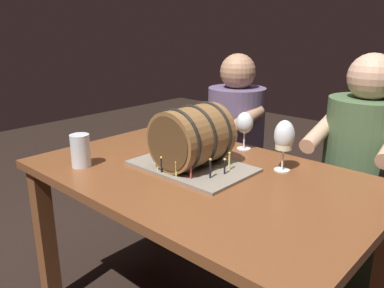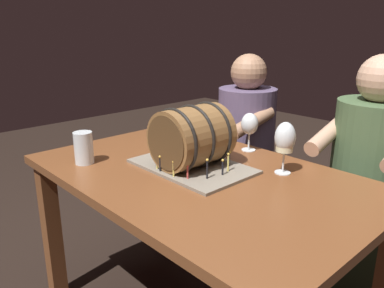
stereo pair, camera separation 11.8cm
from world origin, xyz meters
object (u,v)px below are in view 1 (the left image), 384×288
object	(u,v)px
wine_glass_red	(198,120)
person_seated_right	(357,186)
barrel_cake	(192,139)
person_seated_left	(235,158)
dining_table	(200,198)
beer_pint	(81,152)
wine_glass_empty	(245,124)
menu_card	(202,126)
wine_glass_white	(284,138)

from	to	relation	value
wine_glass_red	person_seated_right	size ratio (longest dim) A/B	0.15
barrel_cake	person_seated_left	world-z (taller)	person_seated_left
person_seated_left	person_seated_right	xyz separation A→B (m)	(0.72, 0.00, 0.03)
barrel_cake	wine_glass_red	bearing A→B (deg)	127.51
dining_table	beer_pint	size ratio (longest dim) A/B	10.10
dining_table	barrel_cake	xyz separation A→B (m)	(-0.06, 0.02, 0.23)
wine_glass_empty	beer_pint	world-z (taller)	wine_glass_empty
person_seated_left	person_seated_right	world-z (taller)	person_seated_right
beer_pint	menu_card	xyz separation A→B (m)	(0.14, 0.59, 0.02)
wine_glass_empty	person_seated_right	world-z (taller)	person_seated_right
barrel_cake	wine_glass_white	distance (m)	0.36
dining_table	wine_glass_white	distance (m)	0.41
menu_card	person_seated_left	xyz separation A→B (m)	(-0.10, 0.41, -0.29)
barrel_cake	person_seated_left	bearing A→B (deg)	113.10
menu_card	person_seated_left	distance (m)	0.51
menu_card	barrel_cake	bearing A→B (deg)	-62.99
wine_glass_red	menu_card	size ratio (longest dim) A/B	1.06
menu_card	person_seated_right	size ratio (longest dim) A/B	0.14
barrel_cake	menu_card	size ratio (longest dim) A/B	2.97
wine_glass_white	menu_card	distance (m)	0.50
wine_glass_empty	barrel_cake	bearing A→B (deg)	-91.85
wine_glass_red	beer_pint	bearing A→B (deg)	-104.12
beer_pint	person_seated_left	bearing A→B (deg)	87.61
wine_glass_red	beer_pint	xyz separation A→B (m)	(-0.14, -0.56, -0.05)
barrel_cake	wine_glass_white	xyz separation A→B (m)	(0.28, 0.22, 0.02)
wine_glass_white	beer_pint	bearing A→B (deg)	-140.90
beer_pint	menu_card	size ratio (longest dim) A/B	0.84
wine_glass_white	wine_glass_empty	bearing A→B (deg)	155.13
wine_glass_white	beer_pint	distance (m)	0.81
barrel_cake	person_seated_right	distance (m)	0.88
barrel_cake	person_seated_right	xyz separation A→B (m)	(0.42, 0.71, -0.30)
wine_glass_white	wine_glass_red	size ratio (longest dim) A/B	1.20
person_seated_left	person_seated_right	distance (m)	0.72
wine_glass_empty	person_seated_right	xyz separation A→B (m)	(0.41, 0.36, -0.31)
wine_glass_white	menu_card	world-z (taller)	wine_glass_white
beer_pint	person_seated_right	world-z (taller)	person_seated_right
wine_glass_empty	wine_glass_red	bearing A→B (deg)	-159.67
beer_pint	person_seated_left	world-z (taller)	person_seated_left
dining_table	menu_card	bearing A→B (deg)	130.36
barrel_cake	wine_glass_empty	bearing A→B (deg)	88.15
menu_card	wine_glass_white	bearing A→B (deg)	-16.87
wine_glass_white	person_seated_left	world-z (taller)	person_seated_left
dining_table	person_seated_left	size ratio (longest dim) A/B	1.19
dining_table	wine_glass_empty	size ratio (longest dim) A/B	7.72
wine_glass_white	menu_card	size ratio (longest dim) A/B	1.28
wine_glass_white	beer_pint	size ratio (longest dim) A/B	1.53
beer_pint	menu_card	bearing A→B (deg)	76.83
wine_glass_red	person_seated_left	size ratio (longest dim) A/B	0.15
person_seated_right	barrel_cake	bearing A→B (deg)	-120.71
beer_pint	menu_card	world-z (taller)	menu_card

